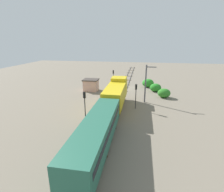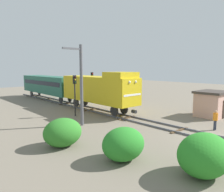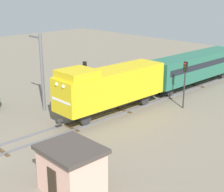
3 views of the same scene
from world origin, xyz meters
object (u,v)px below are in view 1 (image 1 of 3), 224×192
worker_near_track (114,85)px  catenary_mast (146,83)px  traffic_signal_mid (136,92)px  locomotive (116,93)px  traffic_signal_far (85,101)px  traffic_signal_near (113,75)px  relay_hut (91,85)px  passenger_car_leading (97,132)px

worker_near_track → catenary_mast: 11.87m
traffic_signal_mid → catenary_mast: catenary_mast is taller
locomotive → catenary_mast: catenary_mast is taller
locomotive → traffic_signal_far: locomotive is taller
traffic_signal_near → relay_hut: bearing=56.3°
traffic_signal_mid → traffic_signal_far: bearing=42.1°
passenger_car_leading → worker_near_track: size_ratio=8.24×
traffic_signal_mid → catenary_mast: size_ratio=0.61×
catenary_mast → relay_hut: catenary_mast is taller
traffic_signal_near → catenary_mast: 15.16m
worker_near_track → relay_hut: (5.10, 2.56, 0.40)m
locomotive → traffic_signal_mid: locomotive is taller
relay_hut → worker_near_track: bearing=-153.3°
locomotive → passenger_car_leading: bearing=90.0°
traffic_signal_near → traffic_signal_far: bearing=89.0°
locomotive → worker_near_track: bearing=-79.2°
locomotive → traffic_signal_far: 7.18m
locomotive → worker_near_track: 12.93m
passenger_car_leading → catenary_mast: (-5.07, -17.14, 1.33)m
passenger_car_leading → worker_near_track: 26.07m
locomotive → traffic_signal_mid: (-3.40, -0.13, 0.28)m
locomotive → catenary_mast: bearing=-143.1°
passenger_car_leading → traffic_signal_far: traffic_signal_far is taller
traffic_signal_near → catenary_mast: size_ratio=0.55×
locomotive → traffic_signal_near: size_ratio=2.95×
traffic_signal_far → worker_near_track: size_ratio=2.67×
passenger_car_leading → catenary_mast: 17.93m
locomotive → traffic_signal_mid: 3.41m
locomotive → passenger_car_leading: 13.34m
traffic_signal_near → passenger_car_leading: bearing=96.1°
traffic_signal_mid → relay_hut: 14.81m
traffic_signal_far → relay_hut: (3.90, -16.22, -1.74)m
catenary_mast → relay_hut: bearing=-26.3°
traffic_signal_near → traffic_signal_mid: traffic_signal_mid is taller
passenger_car_leading → relay_hut: bearing=-72.2°
worker_near_track → relay_hut: relay_hut is taller
locomotive → catenary_mast: (-5.07, -3.81, 1.08)m
worker_near_track → catenary_mast: (-7.47, 8.77, 2.86)m
traffic_signal_mid → locomotive: bearing=2.1°
passenger_car_leading → catenary_mast: size_ratio=1.94×
traffic_signal_far → relay_hut: bearing=-76.5°
traffic_signal_near → catenary_mast: bearing=123.2°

